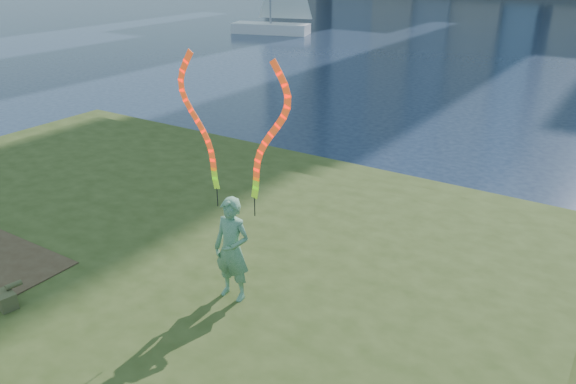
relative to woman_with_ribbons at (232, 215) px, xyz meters
The scene contains 5 objects.
ground 3.33m from the woman_with_ribbons, 156.33° to the left, with size 320.00×320.00×0.00m, color #18243D.
grassy_knoll 3.22m from the woman_with_ribbons, 150.58° to the right, with size 20.00×18.00×0.80m.
woman_with_ribbons is the anchor object (origin of this frame).
canvas_bag 3.69m from the woman_with_ribbons, 142.24° to the right, with size 0.40×0.45×0.34m.
sailboat 35.26m from the woman_with_ribbons, 122.92° to the left, with size 6.04×3.25×9.12m.
Camera 1 is at (7.01, -6.83, 5.82)m, focal length 35.00 mm.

